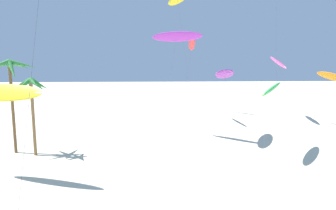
{
  "coord_description": "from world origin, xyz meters",
  "views": [
    {
      "loc": [
        -0.59,
        0.54,
        9.58
      ],
      "look_at": [
        0.85,
        25.84,
        5.95
      ],
      "focal_mm": 31.72,
      "sensor_mm": 36.0,
      "label": 1
    }
  ],
  "objects_px": {
    "flying_kite_3": "(332,77)",
    "flying_kite_4": "(225,74)",
    "palm_tree_1": "(32,91)",
    "flying_kite_8": "(278,62)",
    "flying_kite_5": "(272,89)",
    "flying_kite_7": "(176,37)",
    "flying_kite_0": "(192,44)",
    "palm_tree_0": "(10,73)"
  },
  "relations": [
    {
      "from": "flying_kite_3",
      "to": "flying_kite_4",
      "type": "xyz_separation_m",
      "value": [
        -15.95,
        -3.69,
        0.55
      ]
    },
    {
      "from": "palm_tree_1",
      "to": "flying_kite_8",
      "type": "xyz_separation_m",
      "value": [
        33.29,
        18.23,
        2.86
      ]
    },
    {
      "from": "flying_kite_8",
      "to": "flying_kite_3",
      "type": "bearing_deg",
      "value": -66.86
    },
    {
      "from": "flying_kite_5",
      "to": "flying_kite_7",
      "type": "height_order",
      "value": "flying_kite_7"
    },
    {
      "from": "flying_kite_5",
      "to": "palm_tree_1",
      "type": "bearing_deg",
      "value": 178.15
    },
    {
      "from": "flying_kite_0",
      "to": "flying_kite_4",
      "type": "bearing_deg",
      "value": -77.31
    },
    {
      "from": "flying_kite_7",
      "to": "palm_tree_0",
      "type": "bearing_deg",
      "value": -162.96
    },
    {
      "from": "palm_tree_0",
      "to": "flying_kite_3",
      "type": "relative_size",
      "value": 1.14
    },
    {
      "from": "palm_tree_0",
      "to": "flying_kite_5",
      "type": "xyz_separation_m",
      "value": [
        27.02,
        -1.87,
        -1.58
      ]
    },
    {
      "from": "flying_kite_4",
      "to": "flying_kite_8",
      "type": "xyz_separation_m",
      "value": [
        12.07,
        12.77,
        1.43
      ]
    },
    {
      "from": "flying_kite_3",
      "to": "flying_kite_7",
      "type": "height_order",
      "value": "flying_kite_7"
    },
    {
      "from": "flying_kite_8",
      "to": "flying_kite_5",
      "type": "bearing_deg",
      "value": -114.68
    },
    {
      "from": "flying_kite_7",
      "to": "flying_kite_8",
      "type": "relative_size",
      "value": 1.23
    },
    {
      "from": "flying_kite_3",
      "to": "flying_kite_8",
      "type": "bearing_deg",
      "value": 113.14
    },
    {
      "from": "flying_kite_5",
      "to": "flying_kite_8",
      "type": "distance_m",
      "value": 21.11
    },
    {
      "from": "flying_kite_3",
      "to": "flying_kite_8",
      "type": "distance_m",
      "value": 10.07
    },
    {
      "from": "flying_kite_5",
      "to": "flying_kite_8",
      "type": "bearing_deg",
      "value": 65.32
    },
    {
      "from": "flying_kite_3",
      "to": "flying_kite_8",
      "type": "relative_size",
      "value": 0.79
    },
    {
      "from": "flying_kite_3",
      "to": "flying_kite_8",
      "type": "height_order",
      "value": "flying_kite_8"
    },
    {
      "from": "palm_tree_0",
      "to": "flying_kite_5",
      "type": "bearing_deg",
      "value": -3.95
    },
    {
      "from": "palm_tree_0",
      "to": "flying_kite_5",
      "type": "height_order",
      "value": "palm_tree_0"
    },
    {
      "from": "palm_tree_0",
      "to": "flying_kite_0",
      "type": "bearing_deg",
      "value": 37.33
    },
    {
      "from": "palm_tree_1",
      "to": "flying_kite_7",
      "type": "xyz_separation_m",
      "value": [
        15.19,
        6.49,
        5.97
      ]
    },
    {
      "from": "flying_kite_4",
      "to": "flying_kite_7",
      "type": "distance_m",
      "value": 7.62
    },
    {
      "from": "flying_kite_4",
      "to": "flying_kite_7",
      "type": "relative_size",
      "value": 0.68
    },
    {
      "from": "palm_tree_0",
      "to": "flying_kite_7",
      "type": "relative_size",
      "value": 0.74
    },
    {
      "from": "flying_kite_0",
      "to": "flying_kite_8",
      "type": "bearing_deg",
      "value": 4.25
    },
    {
      "from": "palm_tree_1",
      "to": "flying_kite_7",
      "type": "bearing_deg",
      "value": 23.14
    },
    {
      "from": "flying_kite_0",
      "to": "palm_tree_0",
      "type": "bearing_deg",
      "value": -142.67
    },
    {
      "from": "palm_tree_0",
      "to": "flying_kite_0",
      "type": "relative_size",
      "value": 0.72
    },
    {
      "from": "flying_kite_3",
      "to": "flying_kite_7",
      "type": "bearing_deg",
      "value": -173.09
    },
    {
      "from": "flying_kite_4",
      "to": "palm_tree_0",
      "type": "bearing_deg",
      "value": -169.51
    },
    {
      "from": "palm_tree_0",
      "to": "palm_tree_1",
      "type": "distance_m",
      "value": 3.21
    },
    {
      "from": "palm_tree_0",
      "to": "flying_kite_8",
      "type": "distance_m",
      "value": 39.68
    },
    {
      "from": "flying_kite_5",
      "to": "flying_kite_8",
      "type": "xyz_separation_m",
      "value": [
        8.74,
        19.02,
        2.7
      ]
    },
    {
      "from": "flying_kite_0",
      "to": "flying_kite_5",
      "type": "relative_size",
      "value": 1.32
    },
    {
      "from": "palm_tree_0",
      "to": "flying_kite_3",
      "type": "xyz_separation_m",
      "value": [
        39.64,
        8.08,
        -0.86
      ]
    },
    {
      "from": "flying_kite_0",
      "to": "flying_kite_4",
      "type": "xyz_separation_m",
      "value": [
        2.63,
        -11.68,
        -4.29
      ]
    },
    {
      "from": "palm_tree_0",
      "to": "flying_kite_7",
      "type": "distance_m",
      "value": 18.95
    },
    {
      "from": "palm_tree_0",
      "to": "flying_kite_4",
      "type": "distance_m",
      "value": 24.1
    },
    {
      "from": "palm_tree_1",
      "to": "flying_kite_7",
      "type": "height_order",
      "value": "flying_kite_7"
    },
    {
      "from": "palm_tree_1",
      "to": "flying_kite_4",
      "type": "height_order",
      "value": "flying_kite_4"
    }
  ]
}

